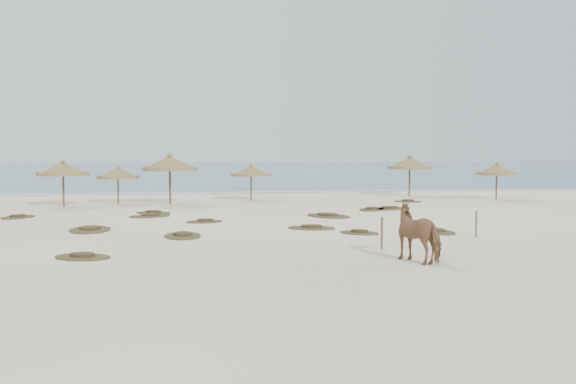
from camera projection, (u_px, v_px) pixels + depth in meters
name	position (u px, v px, depth m)	size (l,w,h in m)	color
ground	(250.00, 241.00, 24.27)	(160.00, 160.00, 0.00)	white
ocean	(202.00, 170.00, 98.16)	(200.00, 100.00, 0.01)	#275177
foam_line	(217.00, 193.00, 49.89)	(70.00, 0.60, 0.01)	silver
palapa_1	(63.00, 169.00, 38.06)	(4.01, 4.01, 2.86)	brown
palapa_2	(118.00, 173.00, 40.00)	(3.27, 3.27, 2.44)	brown
palapa_3	(170.00, 164.00, 39.67)	(3.76, 3.76, 3.23)	brown
palapa_4	(251.00, 171.00, 42.49)	(3.17, 3.17, 2.49)	brown
palapa_5	(410.00, 164.00, 46.19)	(3.70, 3.70, 3.03)	brown
palapa_6	(497.00, 170.00, 43.09)	(3.59, 3.59, 2.57)	brown
horse	(421.00, 233.00, 19.78)	(0.96, 2.11, 1.78)	#986A45
fence_post_near	(382.00, 233.00, 22.08)	(0.08, 0.08, 1.13)	brown
fence_post_far	(476.00, 224.00, 25.14)	(0.08, 0.08, 1.04)	brown
scrub_1	(90.00, 229.00, 27.23)	(1.84, 2.73, 0.16)	brown
scrub_2	(205.00, 221.00, 30.19)	(1.97, 1.53, 0.16)	brown
scrub_3	(328.00, 216.00, 32.68)	(2.85, 3.17, 0.16)	brown
scrub_4	(436.00, 231.00, 26.55)	(1.75, 2.26, 0.16)	brown
scrub_5	(390.00, 208.00, 36.59)	(2.85, 2.45, 0.16)	brown
scrub_6	(18.00, 217.00, 32.09)	(2.08, 2.35, 0.16)	brown
scrub_7	(372.00, 209.00, 36.06)	(2.33, 2.55, 0.16)	brown
scrub_9	(183.00, 235.00, 25.35)	(1.55, 2.31, 0.16)	brown
scrub_10	(408.00, 201.00, 41.42)	(2.05, 1.64, 0.16)	brown
scrub_11	(82.00, 256.00, 20.43)	(2.24, 1.91, 0.16)	brown
scrub_12	(360.00, 232.00, 26.23)	(2.00, 1.90, 0.16)	brown
scrub_13	(150.00, 216.00, 32.59)	(2.47, 2.03, 0.16)	brown
scrub_14	(153.00, 213.00, 34.19)	(2.35, 2.05, 0.16)	brown
scrub_15	(312.00, 228.00, 27.82)	(2.41, 1.94, 0.16)	brown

